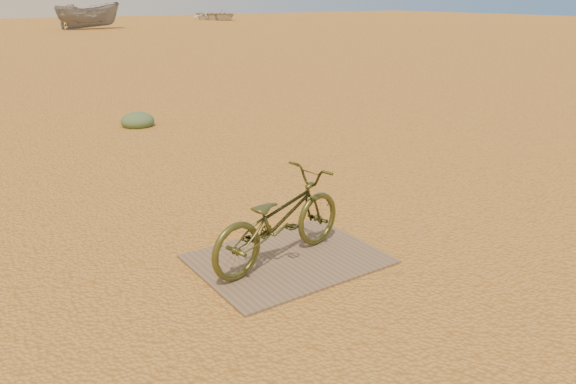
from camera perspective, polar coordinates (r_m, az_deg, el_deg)
ground at (r=4.51m, az=-0.65°, el=-9.88°), size 120.00×120.00×0.00m
plywood_board at (r=4.97m, az=0.00°, el=-6.83°), size 1.57×1.20×0.02m
bicycle at (r=4.77m, az=-0.95°, el=-2.75°), size 1.54×0.80×0.77m
boat_mid_right at (r=41.82m, az=-19.59°, el=16.52°), size 4.64×2.18×1.73m
boat_far_right at (r=54.41m, az=-7.21°, el=17.44°), size 4.26×5.23×0.95m
kale_b at (r=10.40m, az=-14.99°, el=6.50°), size 0.59×0.59×0.32m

